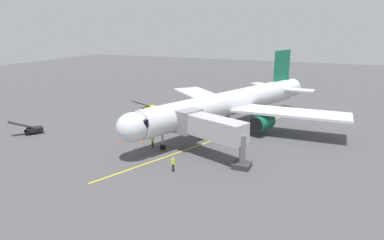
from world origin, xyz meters
The scene contains 10 objects.
ground_plane centered at (0.00, 0.00, 0.00)m, with size 220.00×220.00×0.00m, color #4C4C4F.
apron_lead_in_line centered at (-1.10, 5.92, 0.01)m, with size 0.24×40.00×0.01m, color yellow.
airplane centered at (-1.21, -0.34, 4.00)m, with size 32.40×38.70×11.50m.
jet_bridge centered at (-2.08, 12.13, 3.76)m, with size 11.27×6.50×5.40m.
ground_crew_marshaller centered at (-0.52, 18.24, 0.89)m, with size 0.44×0.32×1.71m.
ground_crew_wing_walker centered at (5.45, 12.31, 0.89)m, with size 0.47×0.42×1.71m.
belt_loader_near_nose centered at (16.19, -5.27, 0.71)m, with size 3.70×4.39×2.32m.
belt_loader_portside centered at (25.18, 13.96, 0.71)m, with size 3.68×4.40×2.32m.
safety_cone_nose_left centered at (7.35, 11.57, 0.28)m, with size 0.32×0.32×0.55m, color #F2590F.
safety_cone_nose_right centered at (10.17, 12.76, 0.28)m, with size 0.32×0.32×0.55m, color #F2590F.
Camera 1 is at (-16.59, 50.49, 15.90)m, focal length 32.41 mm.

